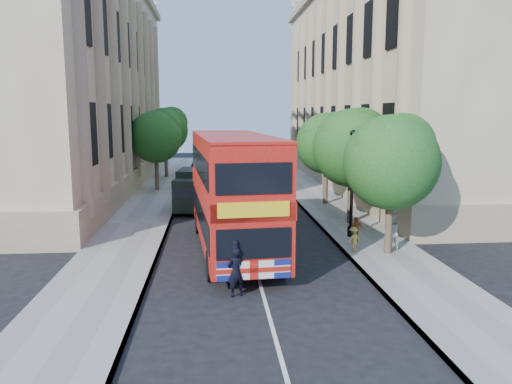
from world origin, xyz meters
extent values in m
plane|color=black|center=(0.00, 0.00, 0.00)|extent=(120.00, 120.00, 0.00)
cube|color=gray|center=(5.75, 10.00, 0.06)|extent=(3.50, 80.00, 0.12)
cube|color=gray|center=(-5.75, 10.00, 0.06)|extent=(3.50, 80.00, 0.12)
cube|color=tan|center=(13.80, 24.00, 9.00)|extent=(12.00, 38.00, 18.00)
cube|color=tan|center=(-13.80, 24.00, 9.00)|extent=(12.00, 38.00, 18.00)
cylinder|color=#473828|center=(5.80, 3.00, 1.43)|extent=(0.32, 0.32, 2.86)
sphere|color=#1C4A18|center=(5.80, 3.00, 4.03)|extent=(4.00, 4.00, 4.00)
sphere|color=#1C4A18|center=(6.40, 3.40, 4.68)|extent=(2.80, 2.80, 2.80)
sphere|color=#1C4A18|center=(5.30, 2.70, 4.55)|extent=(2.60, 2.60, 2.60)
cylinder|color=#473828|center=(5.80, 9.00, 1.50)|extent=(0.32, 0.32, 2.99)
sphere|color=#1C4A18|center=(5.80, 9.00, 4.22)|extent=(4.20, 4.20, 4.20)
sphere|color=#1C4A18|center=(6.40, 9.40, 4.90)|extent=(2.94, 2.94, 2.94)
sphere|color=#1C4A18|center=(5.30, 8.70, 4.76)|extent=(2.73, 2.73, 2.73)
cylinder|color=#473828|center=(5.80, 15.00, 1.45)|extent=(0.32, 0.32, 2.90)
sphere|color=#1C4A18|center=(5.80, 15.00, 4.09)|extent=(4.00, 4.00, 4.00)
sphere|color=#1C4A18|center=(6.40, 15.40, 4.75)|extent=(2.80, 2.80, 2.80)
sphere|color=#1C4A18|center=(5.30, 14.70, 4.62)|extent=(2.60, 2.60, 2.60)
cylinder|color=#473828|center=(-6.00, 22.00, 1.50)|extent=(0.32, 0.32, 2.99)
sphere|color=#1C4A18|center=(-6.00, 22.00, 4.22)|extent=(4.00, 4.00, 4.00)
sphere|color=#1C4A18|center=(-5.40, 22.40, 4.90)|extent=(2.80, 2.80, 2.80)
sphere|color=#1C4A18|center=(-6.50, 21.70, 4.76)|extent=(2.60, 2.60, 2.60)
cylinder|color=#473828|center=(-6.00, 30.00, 1.58)|extent=(0.32, 0.32, 3.17)
sphere|color=#1C4A18|center=(-6.00, 30.00, 4.46)|extent=(4.20, 4.20, 4.20)
sphere|color=#1C4A18|center=(-5.40, 30.40, 5.18)|extent=(2.94, 2.94, 2.94)
sphere|color=#1C4A18|center=(-6.50, 29.70, 5.04)|extent=(2.73, 2.73, 2.73)
cylinder|color=black|center=(5.00, 6.00, 0.37)|extent=(0.30, 0.30, 0.50)
cylinder|color=black|center=(5.00, 6.00, 2.62)|extent=(0.14, 0.14, 5.00)
sphere|color=black|center=(5.00, 6.00, 5.12)|extent=(0.32, 0.32, 0.32)
cube|color=#AC150C|center=(-0.78, 4.31, 2.78)|extent=(3.80, 11.11, 4.53)
cube|color=black|center=(-0.78, 4.31, 1.78)|extent=(3.80, 10.43, 1.03)
cube|color=black|center=(-0.78, 4.31, 3.96)|extent=(3.80, 10.43, 1.03)
cube|color=yellow|center=(-0.31, -1.13, 2.93)|extent=(2.41, 0.29, 0.52)
cylinder|color=black|center=(-1.74, 0.36, 0.57)|extent=(0.42, 1.17, 1.15)
cylinder|color=black|center=(0.84, 0.59, 0.57)|extent=(0.42, 1.17, 1.15)
cylinder|color=black|center=(-2.39, 7.80, 0.57)|extent=(0.42, 1.17, 1.15)
cylinder|color=black|center=(0.20, 8.02, 0.57)|extent=(0.42, 1.17, 1.15)
cube|color=black|center=(-3.05, 12.32, 1.23)|extent=(1.98, 1.82, 1.92)
cube|color=black|center=(-3.12, 11.55, 1.46)|extent=(1.64, 0.26, 0.64)
cube|color=black|center=(-2.85, 14.32, 1.41)|extent=(2.11, 3.09, 2.28)
cube|color=black|center=(-2.90, 13.77, 0.32)|extent=(2.07, 4.52, 0.23)
cylinder|color=black|center=(-3.87, 12.31, 0.37)|extent=(0.27, 0.75, 0.73)
cylinder|color=black|center=(-2.24, 12.15, 0.37)|extent=(0.27, 0.75, 0.73)
cylinder|color=black|center=(-3.57, 15.31, 0.37)|extent=(0.27, 0.75, 0.73)
cylinder|color=black|center=(-1.94, 15.15, 0.37)|extent=(0.27, 0.75, 0.73)
imported|color=black|center=(-0.92, -1.23, 0.84)|extent=(0.72, 0.60, 1.67)
imported|color=beige|center=(6.11, 3.50, 0.90)|extent=(0.86, 0.72, 1.57)
imported|color=#CF6624|center=(4.99, 5.00, 0.71)|extent=(0.75, 0.49, 1.18)
imported|color=gold|center=(4.40, 3.35, 0.67)|extent=(0.81, 0.69, 1.09)
camera|label=1|loc=(-1.63, -17.17, 6.08)|focal=35.00mm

